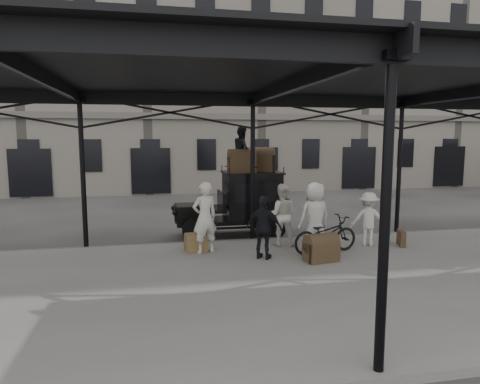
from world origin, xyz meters
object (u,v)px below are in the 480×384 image
object	(u,v)px
taxi	(242,201)
steamer_trunk_roof_near	(242,163)
bicycle	(326,234)
steamer_trunk_platform	(321,250)
porter_left	(205,218)
porter_official	(264,228)

from	to	relation	value
taxi	steamer_trunk_roof_near	bearing A→B (deg)	-108.07
bicycle	steamer_trunk_platform	world-z (taller)	bicycle
porter_left	steamer_trunk_platform	bearing A→B (deg)	134.77
porter_official	steamer_trunk_platform	world-z (taller)	porter_official
porter_left	steamer_trunk_platform	xyz separation A→B (m)	(2.85, -1.39, -0.69)
taxi	steamer_trunk_roof_near	distance (m)	1.32
porter_official	bicycle	distance (m)	1.88
porter_official	porter_left	bearing A→B (deg)	3.01
porter_left	porter_official	size ratio (longest dim) A/B	1.18
porter_left	steamer_trunk_roof_near	xyz separation A→B (m)	(1.48, 2.19, 1.36)
steamer_trunk_roof_near	steamer_trunk_platform	bearing A→B (deg)	-70.93
taxi	steamer_trunk_platform	xyz separation A→B (m)	(1.29, -3.83, -0.75)
taxi	bicycle	world-z (taller)	taxi
taxi	porter_left	xyz separation A→B (m)	(-1.56, -2.44, -0.06)
porter_left	porter_official	bearing A→B (deg)	129.10
bicycle	steamer_trunk_roof_near	xyz separation A→B (m)	(-1.80, 2.82, 1.84)
bicycle	steamer_trunk_roof_near	world-z (taller)	steamer_trunk_roof_near
taxi	porter_left	distance (m)	2.90
steamer_trunk_roof_near	bicycle	bearing A→B (deg)	-59.37
taxi	steamer_trunk_platform	world-z (taller)	taxi
porter_official	steamer_trunk_platform	distance (m)	1.58
porter_official	steamer_trunk_roof_near	distance (m)	3.44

